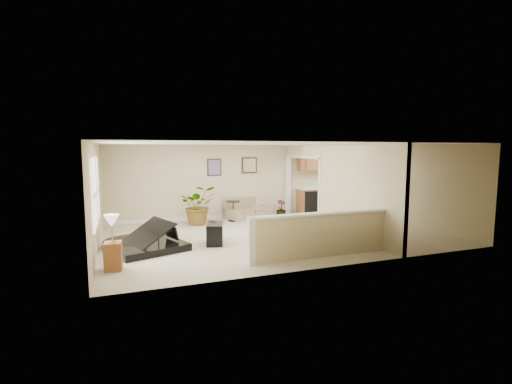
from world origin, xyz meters
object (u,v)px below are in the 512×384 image
object	(u,v)px
loveseat	(249,208)
small_plant	(281,210)
piano_bench	(215,233)
accent_table	(233,208)
palm_plant	(199,205)
lamp_stand	(113,247)
piano	(145,223)

from	to	relation	value
loveseat	small_plant	bearing A→B (deg)	-31.52
piano_bench	loveseat	size ratio (longest dim) A/B	0.42
loveseat	accent_table	distance (m)	0.81
accent_table	loveseat	bearing A→B (deg)	31.24
palm_plant	lamp_stand	size ratio (longest dim) A/B	1.12
piano	loveseat	world-z (taller)	piano
accent_table	small_plant	bearing A→B (deg)	3.51
piano_bench	lamp_stand	distance (m)	2.71
accent_table	small_plant	world-z (taller)	accent_table
piano_bench	palm_plant	distance (m)	2.54
lamp_stand	palm_plant	bearing A→B (deg)	57.09
loveseat	accent_table	size ratio (longest dim) A/B	2.74
accent_table	piano	bearing A→B (deg)	-138.98
piano_bench	loveseat	bearing A→B (deg)	57.35
accent_table	lamp_stand	bearing A→B (deg)	-132.65
small_plant	accent_table	bearing A→B (deg)	-176.49
loveseat	small_plant	world-z (taller)	loveseat
piano_bench	small_plant	bearing A→B (deg)	42.19
small_plant	lamp_stand	xyz separation A→B (m)	(-5.42, -4.07, 0.21)
loveseat	small_plant	size ratio (longest dim) A/B	2.99
piano	piano_bench	bearing A→B (deg)	-22.40
piano	lamp_stand	bearing A→B (deg)	-135.84
lamp_stand	piano	bearing A→B (deg)	63.29
piano_bench	accent_table	distance (m)	2.95
loveseat	accent_table	bearing A→B (deg)	-164.14
small_plant	piano_bench	bearing A→B (deg)	-137.81
piano	small_plant	xyz separation A→B (m)	(4.71, 2.67, -0.36)
loveseat	small_plant	xyz separation A→B (m)	(1.08, -0.31, -0.09)
piano	lamp_stand	size ratio (longest dim) A/B	1.98
accent_table	lamp_stand	distance (m)	5.38
piano_bench	palm_plant	bearing A→B (deg)	87.60
small_plant	loveseat	bearing A→B (deg)	163.86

